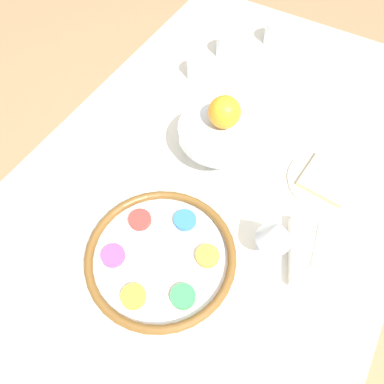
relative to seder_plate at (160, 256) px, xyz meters
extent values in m
plane|color=#99704C|center=(0.22, 0.00, -0.72)|extent=(8.00, 8.00, 0.00)
cube|color=silver|center=(0.22, 0.00, -0.37)|extent=(1.59, 0.93, 0.71)
cylinder|color=silver|center=(0.00, 0.00, -0.01)|extent=(0.33, 0.33, 0.01)
torus|color=brown|center=(0.00, 0.00, 0.00)|extent=(0.33, 0.33, 0.02)
cylinder|color=#2D6BB7|center=(0.10, 0.00, 0.00)|extent=(0.05, 0.05, 0.01)
cylinder|color=red|center=(0.05, 0.09, 0.00)|extent=(0.05, 0.05, 0.01)
cylinder|color=#844299|center=(-0.05, 0.09, 0.00)|extent=(0.05, 0.05, 0.01)
cylinder|color=gold|center=(-0.10, 0.00, 0.00)|extent=(0.05, 0.05, 0.01)
cylinder|color=#33934C|center=(-0.05, -0.09, 0.00)|extent=(0.05, 0.05, 0.01)
cylinder|color=orange|center=(0.05, -0.09, 0.00)|extent=(0.05, 0.05, 0.01)
cylinder|color=silver|center=(0.13, -0.20, -0.01)|extent=(0.06, 0.06, 0.00)
cylinder|color=silver|center=(0.13, -0.20, 0.02)|extent=(0.01, 0.01, 0.07)
cone|color=silver|center=(0.13, -0.20, 0.09)|extent=(0.08, 0.08, 0.07)
cylinder|color=silver|center=(0.33, 0.03, -0.01)|extent=(0.12, 0.12, 0.01)
cylinder|color=silver|center=(0.33, 0.03, 0.02)|extent=(0.03, 0.03, 0.06)
cylinder|color=silver|center=(0.33, 0.03, 0.07)|extent=(0.21, 0.21, 0.03)
sphere|color=orange|center=(0.35, 0.03, 0.12)|extent=(0.08, 0.08, 0.08)
cylinder|color=beige|center=(0.39, -0.25, -0.01)|extent=(0.20, 0.20, 0.01)
cube|color=#D1B784|center=(0.39, -0.25, 0.00)|extent=(0.13, 0.13, 0.01)
cylinder|color=white|center=(0.16, -0.26, 0.01)|extent=(0.16, 0.10, 0.04)
cylinder|color=silver|center=(0.84, 0.09, 0.02)|extent=(0.07, 0.07, 0.07)
cylinder|color=silver|center=(0.57, 0.23, 0.02)|extent=(0.07, 0.07, 0.07)
cylinder|color=silver|center=(0.70, 0.20, 0.02)|extent=(0.07, 0.07, 0.07)
cube|color=silver|center=(0.00, 0.29, -0.01)|extent=(0.04, 0.19, 0.01)
cube|color=silver|center=(0.03, 0.29, -0.01)|extent=(0.03, 0.19, 0.01)
cube|color=silver|center=(0.18, -0.30, -0.01)|extent=(0.17, 0.05, 0.01)
camera|label=1|loc=(-0.24, -0.22, 0.77)|focal=35.00mm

